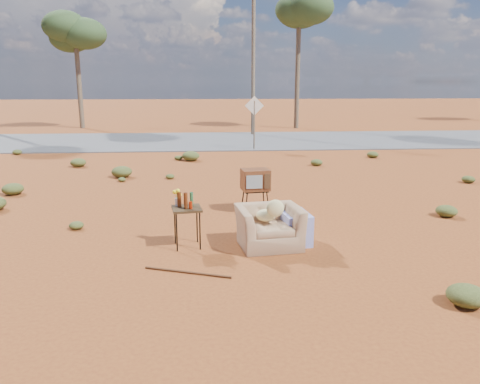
{
  "coord_description": "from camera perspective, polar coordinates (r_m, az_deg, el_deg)",
  "views": [
    {
      "loc": [
        -0.51,
        -7.28,
        2.76
      ],
      "look_at": [
        0.1,
        0.97,
        0.8
      ],
      "focal_mm": 35.0,
      "sensor_mm": 36.0,
      "label": 1
    }
  ],
  "objects": [
    {
      "name": "ground",
      "position": [
        7.81,
        -0.19,
        -7.39
      ],
      "size": [
        140.0,
        140.0,
        0.0
      ],
      "primitive_type": "plane",
      "color": "brown",
      "rests_on": "ground"
    },
    {
      "name": "highway",
      "position": [
        22.46,
        -2.9,
        6.29
      ],
      "size": [
        140.0,
        7.0,
        0.04
      ],
      "primitive_type": "cube",
      "color": "#565659",
      "rests_on": "ground"
    },
    {
      "name": "armchair",
      "position": [
        8.02,
        4.2,
        -3.58
      ],
      "size": [
        1.31,
        0.94,
        0.93
      ],
      "rotation": [
        0.0,
        0.0,
        0.13
      ],
      "color": "#9A7454",
      "rests_on": "ground"
    },
    {
      "name": "tv_unit",
      "position": [
        10.05,
        1.88,
        1.43
      ],
      "size": [
        0.64,
        0.54,
        0.93
      ],
      "rotation": [
        0.0,
        0.0,
        0.14
      ],
      "color": "black",
      "rests_on": "ground"
    },
    {
      "name": "side_table",
      "position": [
        7.94,
        -6.78,
        -1.69
      ],
      "size": [
        0.55,
        0.55,
        0.98
      ],
      "rotation": [
        0.0,
        0.0,
        0.14
      ],
      "color": "#3B2815",
      "rests_on": "ground"
    },
    {
      "name": "rusty_bar",
      "position": [
        7.04,
        -6.42,
        -9.7
      ],
      "size": [
        1.29,
        0.5,
        0.04
      ],
      "primitive_type": "cylinder",
      "rotation": [
        0.0,
        1.57,
        -0.35
      ],
      "color": "#532C16",
      "rests_on": "ground"
    },
    {
      "name": "road_sign",
      "position": [
        19.43,
        1.76,
        9.59
      ],
      "size": [
        0.78,
        0.06,
        2.19
      ],
      "color": "brown",
      "rests_on": "ground"
    },
    {
      "name": "eucalyptus_near_left",
      "position": [
        30.35,
        -19.44,
        17.68
      ],
      "size": [
        3.2,
        3.2,
        6.6
      ],
      "color": "brown",
      "rests_on": "ground"
    },
    {
      "name": "eucalyptus_center",
      "position": [
        29.05,
        7.21,
        20.47
      ],
      "size": [
        3.2,
        3.2,
        7.6
      ],
      "color": "brown",
      "rests_on": "ground"
    },
    {
      "name": "utility_pole_center",
      "position": [
        24.95,
        1.63,
        16.49
      ],
      "size": [
        1.4,
        0.2,
        8.0
      ],
      "color": "brown",
      "rests_on": "ground"
    },
    {
      "name": "scrub_patch",
      "position": [
        11.99,
        -5.62,
        0.62
      ],
      "size": [
        17.49,
        8.07,
        0.33
      ],
      "color": "#505926",
      "rests_on": "ground"
    }
  ]
}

